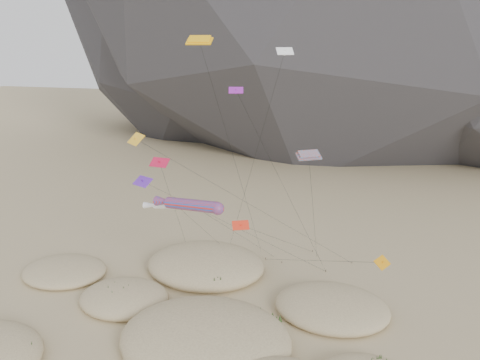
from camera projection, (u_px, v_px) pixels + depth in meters
The scene contains 9 objects.
ground at pixel (180, 357), 45.16m from camera, with size 500.00×500.00×0.00m, color #CCB789.
dunes at pixel (187, 325), 49.00m from camera, with size 49.23×39.81×4.21m.
dune_grass at pixel (193, 332), 47.53m from camera, with size 44.61×29.54×1.48m.
kite_stakes at pixel (270, 255), 66.62m from camera, with size 24.14×5.77×0.30m.
rainbow_tube_kite at pixel (190, 205), 49.85m from camera, with size 10.70×17.87×13.60m.
white_tube_kite at pixel (174, 205), 53.74m from camera, with size 7.24×13.42×11.94m.
orange_parafoil at pixel (200, 43), 50.72m from camera, with size 5.81×12.28×30.01m.
multi_parafoil at pixel (309, 157), 47.08m from camera, with size 2.68×16.91×18.82m.
delta_kites at pixel (211, 165), 50.23m from camera, with size 29.15×22.68×28.69m.
Camera 1 is at (16.60, -35.36, 28.96)m, focal length 35.00 mm.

